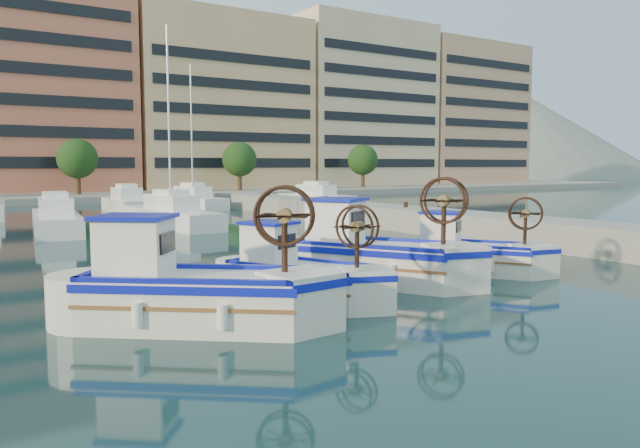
{
  "coord_description": "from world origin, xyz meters",
  "views": [
    {
      "loc": [
        -10.18,
        -12.5,
        3.59
      ],
      "look_at": [
        1.85,
        5.79,
        1.5
      ],
      "focal_mm": 35.0,
      "sensor_mm": 36.0,
      "label": 1
    }
  ],
  "objects_px": {
    "fishing_boat_a": "(188,289)",
    "fishing_boat_d": "(469,252)",
    "fishing_boat_b": "(298,274)",
    "fishing_boat_c": "(371,254)"
  },
  "relations": [
    {
      "from": "fishing_boat_b",
      "to": "fishing_boat_d",
      "type": "relative_size",
      "value": 1.03
    },
    {
      "from": "fishing_boat_b",
      "to": "fishing_boat_c",
      "type": "bearing_deg",
      "value": -6.12
    },
    {
      "from": "fishing_boat_a",
      "to": "fishing_boat_d",
      "type": "distance_m",
      "value": 10.54
    },
    {
      "from": "fishing_boat_a",
      "to": "fishing_boat_b",
      "type": "height_order",
      "value": "fishing_boat_a"
    },
    {
      "from": "fishing_boat_c",
      "to": "fishing_boat_d",
      "type": "xyz_separation_m",
      "value": [
        3.83,
        -0.37,
        -0.19
      ]
    },
    {
      "from": "fishing_boat_b",
      "to": "fishing_boat_c",
      "type": "distance_m",
      "value": 3.33
    },
    {
      "from": "fishing_boat_d",
      "to": "fishing_boat_c",
      "type": "bearing_deg",
      "value": 141.47
    },
    {
      "from": "fishing_boat_b",
      "to": "fishing_boat_c",
      "type": "xyz_separation_m",
      "value": [
        3.18,
        0.95,
        0.17
      ]
    },
    {
      "from": "fishing_boat_d",
      "to": "fishing_boat_b",
      "type": "bearing_deg",
      "value": 151.74
    },
    {
      "from": "fishing_boat_a",
      "to": "fishing_boat_d",
      "type": "relative_size",
      "value": 1.2
    }
  ]
}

